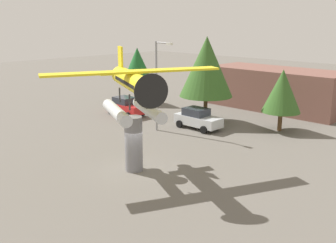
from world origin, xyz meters
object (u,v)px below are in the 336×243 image
Objects in this scene: floatplane_monument at (133,90)px; tree_west at (137,64)px; tree_center_back at (282,91)px; car_mid_silver at (198,118)px; streetlight_primary at (158,80)px; car_near_red at (126,106)px; tree_east at (206,67)px; display_pedestal at (134,144)px; storefront_building at (277,89)px.

tree_west is at bearing 163.47° from floatplane_monument.
tree_center_back is at bearing 108.29° from floatplane_monument.
car_mid_silver is 4.86m from streetlight_primary.
tree_center_back reaches higher than car_mid_silver.
car_mid_silver is (8.26, 1.13, 0.00)m from car_near_red.
tree_east is (10.94, -1.47, 0.73)m from tree_west.
streetlight_primary reaches higher than car_mid_silver.
display_pedestal reaches higher than car_near_red.
storefront_building is at bearing 121.73° from tree_center_back.
car_mid_silver is 0.30× the size of storefront_building.
storefront_building is at bearing 86.42° from car_mid_silver.
streetlight_primary is at bearing -100.21° from storefront_building.
streetlight_primary is at bearing -123.71° from car_mid_silver.
display_pedestal is 14.83m from car_near_red.
display_pedestal is 0.35× the size of floatplane_monument.
tree_west is (-3.56, 4.70, 3.45)m from car_near_red.
car_near_red is 8.33m from car_mid_silver.
streetlight_primary is 1.43× the size of tree_center_back.
display_pedestal is at bearing 180.00° from floatplane_monument.
car_near_red is 7.43m from streetlight_primary.
floatplane_monument is 13.11m from tree_east.
floatplane_monument is 1.28× the size of tree_east.
car_mid_silver is at bearing -67.50° from tree_east.
tree_east is at bearing 109.49° from display_pedestal.
tree_east is at bearing -7.65° from tree_west.
tree_center_back is at bearing 44.51° from streetlight_primary.
streetlight_primary is 11.81m from tree_west.
tree_center_back reaches higher than car_near_red.
streetlight_primary reaches higher than display_pedestal.
tree_east reaches higher than display_pedestal.
tree_east is (1.03, 4.95, 0.73)m from streetlight_primary.
car_mid_silver is at bearing 56.29° from streetlight_primary.
storefront_building is 10.30m from tree_east.
car_near_red is 0.30× the size of storefront_building.
floatplane_monument is 1.33× the size of streetlight_primary.
car_near_red is 0.54× the size of tree_east.
streetlight_primary is (6.35, -1.72, 3.45)m from car_near_red.
tree_east is at bearing 23.61° from car_near_red.
tree_east is at bearing 78.20° from streetlight_primary.
storefront_building is (-2.73, 22.00, 0.38)m from display_pedestal.
car_mid_silver is 11.91m from storefront_building.
storefront_building is (0.74, 11.83, 1.21)m from car_mid_silver.
car_mid_silver is at bearing 108.85° from display_pedestal.
tree_center_back is (6.26, 2.21, -1.69)m from tree_east.
floatplane_monument is 15.52m from car_near_red.
streetlight_primary is at bearing -135.49° from tree_center_back.
streetlight_primary is 15.08m from storefront_building.
display_pedestal is 3.38m from floatplane_monument.
tree_west is at bearing 172.35° from tree_east.
floatplane_monument is at bearing -25.32° from display_pedestal.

